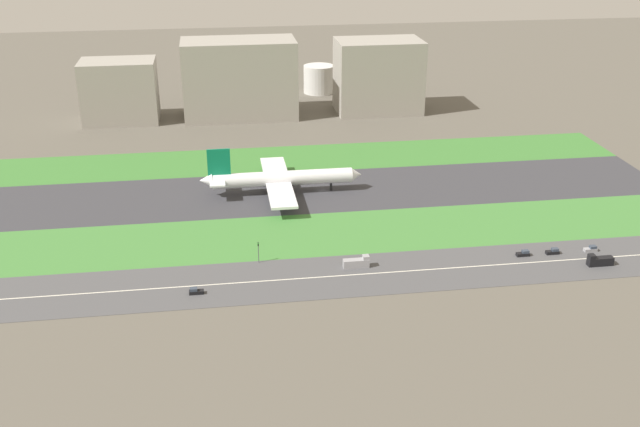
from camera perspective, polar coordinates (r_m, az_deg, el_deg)
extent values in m
plane|color=#5B564C|center=(303.78, 0.22, 1.75)|extent=(800.00, 800.00, 0.00)
cube|color=#38383D|center=(303.76, 0.22, 1.75)|extent=(280.00, 46.00, 0.10)
cube|color=#3D7A33|center=(341.81, -0.80, 4.27)|extent=(280.00, 36.00, 0.10)
cube|color=#427F38|center=(266.58, 1.53, -1.47)|extent=(280.00, 36.00, 0.10)
cube|color=#4C4C4F|center=(238.44, 2.83, -4.68)|extent=(280.00, 28.00, 0.10)
cube|color=silver|center=(238.42, 2.83, -4.67)|extent=(266.00, 0.50, 0.01)
cylinder|color=white|center=(299.67, -2.86, 2.70)|extent=(56.00, 6.00, 6.00)
cone|color=white|center=(303.72, 2.79, 2.99)|extent=(4.00, 5.70, 5.70)
cone|color=white|center=(298.33, -8.71, 2.51)|extent=(5.00, 5.40, 5.40)
cube|color=#0C724C|center=(295.82, -7.73, 3.88)|extent=(9.00, 0.80, 11.00)
cube|color=white|center=(298.22, -7.85, 2.60)|extent=(6.00, 16.00, 0.60)
cube|color=white|center=(313.94, -3.49, 3.43)|extent=(10.00, 26.00, 1.00)
cylinder|color=gray|center=(309.18, -3.20, 2.68)|extent=(5.00, 3.20, 3.20)
cube|color=white|center=(286.03, -2.96, 1.40)|extent=(10.00, 26.00, 1.00)
cylinder|color=gray|center=(292.48, -2.87, 1.44)|extent=(5.00, 3.20, 3.20)
cylinder|color=black|center=(303.63, 0.84, 2.08)|extent=(1.00, 1.00, 3.20)
cylinder|color=black|center=(304.27, -3.66, 2.08)|extent=(1.00, 1.00, 3.20)
cylinder|color=black|center=(297.78, -3.54, 1.59)|extent=(1.00, 1.00, 3.20)
cube|color=#99999E|center=(268.77, 19.92, -2.62)|extent=(4.40, 1.80, 1.10)
cube|color=#333D4C|center=(268.73, 20.10, -2.41)|extent=(2.20, 1.66, 0.90)
cube|color=#99999E|center=(242.23, 2.77, -3.82)|extent=(8.40, 2.50, 2.80)
cube|color=#99999E|center=(241.90, 3.52, -3.34)|extent=(2.00, 2.30, 1.20)
cube|color=black|center=(259.82, 20.59, -3.43)|extent=(8.40, 2.50, 2.80)
cube|color=black|center=(257.48, 20.02, -3.09)|extent=(2.00, 2.30, 1.20)
cube|color=black|center=(262.83, 17.30, -2.85)|extent=(4.40, 1.80, 1.10)
cube|color=#333D4C|center=(262.74, 17.48, -2.64)|extent=(2.20, 1.66, 0.90)
cube|color=black|center=(230.21, -9.40, -5.93)|extent=(4.40, 1.80, 1.10)
cube|color=#333D4C|center=(229.76, -9.62, -5.72)|extent=(2.20, 1.66, 0.90)
cube|color=black|center=(258.67, 15.21, -3.02)|extent=(4.40, 1.80, 1.10)
cube|color=#333D4C|center=(258.55, 15.40, -2.81)|extent=(2.20, 1.66, 0.90)
cylinder|color=#4C4C51|center=(245.12, -4.71, -3.11)|extent=(0.24, 0.24, 6.00)
cube|color=black|center=(243.53, -4.74, -2.35)|extent=(0.36, 0.36, 1.20)
sphere|color=#19D826|center=(243.22, -4.74, -2.31)|extent=(0.24, 0.24, 0.24)
cube|color=#9E998E|center=(407.56, -15.03, 9.00)|extent=(38.33, 25.12, 32.10)
cube|color=#9E998E|center=(403.94, -6.15, 10.18)|extent=(59.43, 29.62, 40.95)
cube|color=#9E998E|center=(413.70, 4.47, 10.41)|extent=(45.66, 28.92, 38.91)
cylinder|color=silver|center=(451.69, -4.45, 9.80)|extent=(20.58, 20.58, 12.49)
cylinder|color=silver|center=(454.74, -0.08, 10.21)|extent=(18.39, 18.39, 16.32)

